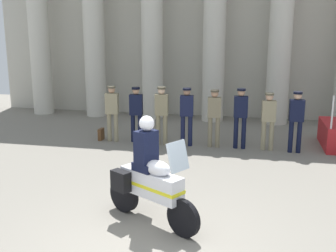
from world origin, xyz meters
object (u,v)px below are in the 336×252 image
(officer_in_row_2, at_px, (162,111))
(officer_in_row_5, at_px, (241,113))
(officer_in_row_1, at_px, (136,110))
(officer_in_row_6, at_px, (268,117))
(officer_in_row_7, at_px, (296,117))
(motorcycle_with_rider, at_px, (149,179))
(officer_in_row_3, at_px, (187,112))
(briefcase_on_ground, at_px, (101,134))
(officer_in_row_0, at_px, (112,109))
(officer_in_row_4, at_px, (214,114))

(officer_in_row_2, bearing_deg, officer_in_row_5, 175.91)
(officer_in_row_1, bearing_deg, officer_in_row_6, 173.24)
(officer_in_row_7, distance_m, motorcycle_with_rider, 5.74)
(officer_in_row_3, bearing_deg, officer_in_row_7, 172.94)
(officer_in_row_3, relative_size, officer_in_row_6, 1.04)
(officer_in_row_1, height_order, officer_in_row_7, officer_in_row_7)
(officer_in_row_1, relative_size, officer_in_row_5, 0.97)
(officer_in_row_7, bearing_deg, officer_in_row_3, -7.06)
(officer_in_row_5, height_order, officer_in_row_7, officer_in_row_5)
(officer_in_row_6, distance_m, briefcase_on_ground, 5.06)
(officer_in_row_0, height_order, officer_in_row_5, officer_in_row_5)
(officer_in_row_2, relative_size, officer_in_row_5, 1.00)
(officer_in_row_2, distance_m, officer_in_row_4, 1.54)
(officer_in_row_2, height_order, motorcycle_with_rider, motorcycle_with_rider)
(officer_in_row_2, height_order, officer_in_row_7, officer_in_row_2)
(motorcycle_with_rider, bearing_deg, officer_in_row_3, 122.95)
(officer_in_row_7, xyz_separation_m, motorcycle_with_rider, (-2.84, -4.98, -0.21))
(officer_in_row_3, height_order, officer_in_row_5, officer_in_row_5)
(motorcycle_with_rider, bearing_deg, officer_in_row_0, 146.78)
(officer_in_row_2, distance_m, officer_in_row_5, 2.28)
(officer_in_row_3, xyz_separation_m, officer_in_row_7, (3.04, -0.07, -0.00))
(officer_in_row_1, distance_m, officer_in_row_5, 3.09)
(officer_in_row_4, bearing_deg, officer_in_row_5, 175.44)
(officer_in_row_2, height_order, officer_in_row_3, officer_in_row_2)
(officer_in_row_1, distance_m, officer_in_row_3, 1.56)
(briefcase_on_ground, bearing_deg, officer_in_row_3, -1.74)
(officer_in_row_3, xyz_separation_m, motorcycle_with_rider, (0.20, -5.05, -0.21))
(officer_in_row_2, bearing_deg, motorcycle_with_rider, 94.83)
(officer_in_row_7, distance_m, briefcase_on_ground, 5.80)
(officer_in_row_4, bearing_deg, officer_in_row_6, 174.58)
(officer_in_row_4, distance_m, briefcase_on_ground, 3.58)
(officer_in_row_6, bearing_deg, officer_in_row_5, -6.25)
(officer_in_row_5, bearing_deg, briefcase_on_ground, -6.42)
(officer_in_row_0, bearing_deg, officer_in_row_5, 174.32)
(officer_in_row_4, distance_m, officer_in_row_6, 1.51)
(officer_in_row_3, xyz_separation_m, officer_in_row_6, (2.31, 0.03, -0.05))
(officer_in_row_7, relative_size, briefcase_on_ground, 4.72)
(officer_in_row_5, bearing_deg, officer_in_row_3, -4.47)
(officer_in_row_3, height_order, officer_in_row_4, officer_in_row_3)
(officer_in_row_5, relative_size, briefcase_on_ground, 4.80)
(briefcase_on_ground, bearing_deg, officer_in_row_7, -1.49)
(officer_in_row_2, height_order, officer_in_row_5, officer_in_row_5)
(officer_in_row_1, xyz_separation_m, officer_in_row_3, (1.55, -0.09, 0.02))
(officer_in_row_7, bearing_deg, officer_in_row_1, -7.80)
(officer_in_row_2, relative_size, officer_in_row_7, 1.01)
(officer_in_row_0, distance_m, officer_in_row_1, 0.74)
(officer_in_row_5, distance_m, motorcycle_with_rider, 5.26)
(officer_in_row_4, relative_size, motorcycle_with_rider, 0.88)
(officer_in_row_7, bearing_deg, briefcase_on_ground, -7.28)
(officer_in_row_5, bearing_deg, officer_in_row_4, -4.56)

